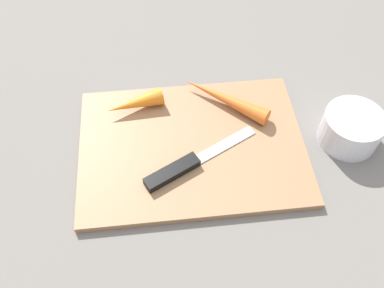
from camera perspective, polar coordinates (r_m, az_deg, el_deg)
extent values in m
plane|color=slate|center=(0.68, 0.00, -0.60)|extent=(1.40, 1.40, 0.00)
cube|color=#99704C|center=(0.67, 0.00, -0.30)|extent=(0.36, 0.26, 0.01)
cube|color=#B7B7BC|center=(0.67, 4.58, -0.08)|extent=(0.11, 0.07, 0.00)
cube|color=black|center=(0.63, -2.74, -3.86)|extent=(0.09, 0.06, 0.01)
cone|color=orange|center=(0.71, 4.45, 6.26)|extent=(0.14, 0.12, 0.03)
cone|color=orange|center=(0.71, -7.83, 5.55)|extent=(0.10, 0.05, 0.03)
cylinder|color=silver|center=(0.71, 21.00, 1.99)|extent=(0.10, 0.10, 0.05)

